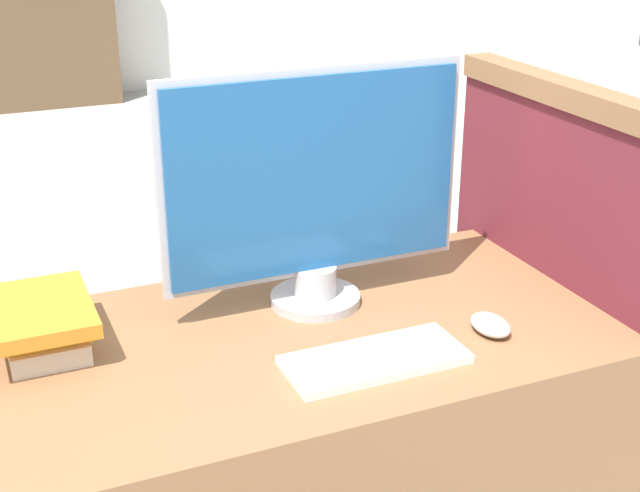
{
  "coord_description": "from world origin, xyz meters",
  "views": [
    {
      "loc": [
        -0.55,
        -1.1,
        1.6
      ],
      "look_at": [
        0.05,
        0.3,
        0.96
      ],
      "focal_mm": 50.0,
      "sensor_mm": 36.0,
      "label": 1
    }
  ],
  "objects_px": {
    "keyboard": "(375,360)",
    "monitor": "(315,188)",
    "book_stack": "(41,323)",
    "mouse": "(490,325)"
  },
  "relations": [
    {
      "from": "keyboard",
      "to": "book_stack",
      "type": "distance_m",
      "value": 0.63
    },
    {
      "from": "keyboard",
      "to": "mouse",
      "type": "relative_size",
      "value": 3.44
    },
    {
      "from": "monitor",
      "to": "keyboard",
      "type": "xyz_separation_m",
      "value": [
        0.0,
        -0.28,
        -0.25
      ]
    },
    {
      "from": "monitor",
      "to": "keyboard",
      "type": "relative_size",
      "value": 1.89
    },
    {
      "from": "mouse",
      "to": "book_stack",
      "type": "distance_m",
      "value": 0.86
    },
    {
      "from": "monitor",
      "to": "book_stack",
      "type": "height_order",
      "value": "monitor"
    },
    {
      "from": "book_stack",
      "to": "monitor",
      "type": "bearing_deg",
      "value": -2.73
    },
    {
      "from": "keyboard",
      "to": "monitor",
      "type": "bearing_deg",
      "value": 90.6
    },
    {
      "from": "monitor",
      "to": "book_stack",
      "type": "relative_size",
      "value": 2.49
    },
    {
      "from": "book_stack",
      "to": "keyboard",
      "type": "bearing_deg",
      "value": -28.76
    }
  ]
}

